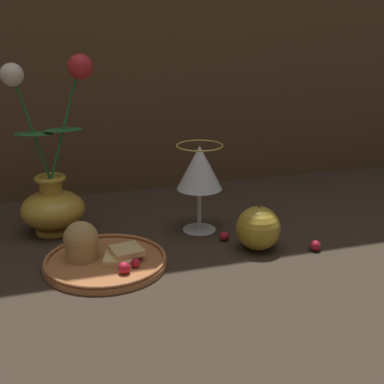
% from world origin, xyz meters
% --- Properties ---
extents(ground_plane, '(2.40, 2.40, 0.00)m').
position_xyz_m(ground_plane, '(0.00, 0.00, 0.00)').
color(ground_plane, '#33281E').
rests_on(ground_plane, ground).
extents(vase, '(0.16, 0.12, 0.33)m').
position_xyz_m(vase, '(-0.20, 0.12, 0.08)').
color(vase, gold).
rests_on(vase, ground_plane).
extents(plate_with_pastries, '(0.21, 0.21, 0.07)m').
position_xyz_m(plate_with_pastries, '(-0.14, -0.05, 0.02)').
color(plate_with_pastries, '#B77042').
rests_on(plate_with_pastries, ground_plane).
extents(wine_glass, '(0.09, 0.09, 0.17)m').
position_xyz_m(wine_glass, '(0.07, 0.05, 0.12)').
color(wine_glass, silver).
rests_on(wine_glass, ground_plane).
extents(apple_beside_vase, '(0.08, 0.08, 0.09)m').
position_xyz_m(apple_beside_vase, '(0.14, -0.07, 0.04)').
color(apple_beside_vase, '#B2932D').
rests_on(apple_beside_vase, ground_plane).
extents(berry_near_plate, '(0.02, 0.02, 0.02)m').
position_xyz_m(berry_near_plate, '(0.23, -0.11, 0.01)').
color(berry_near_plate, '#AD192D').
rests_on(berry_near_plate, ground_plane).
extents(berry_front_center, '(0.02, 0.02, 0.02)m').
position_xyz_m(berry_front_center, '(0.10, -0.02, 0.01)').
color(berry_front_center, '#AD192D').
rests_on(berry_front_center, ground_plane).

